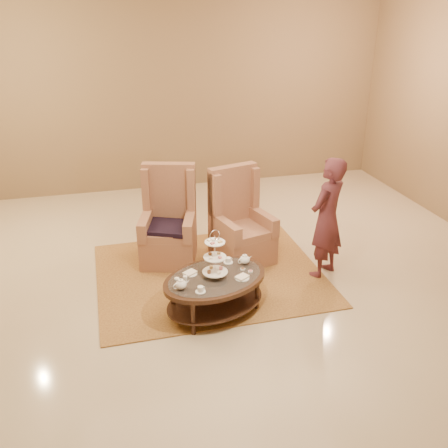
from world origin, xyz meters
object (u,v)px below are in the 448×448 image
object	(u,v)px
armchair_left	(169,229)
person	(327,218)
tea_table	(215,283)
armchair_right	(239,230)

from	to	relation	value
armchair_left	person	bearing A→B (deg)	-10.44
armchair_left	tea_table	bearing A→B (deg)	-62.22
tea_table	person	size ratio (longest dim) A/B	0.92
armchair_left	person	xyz separation A→B (m)	(1.82, -0.91, 0.34)
armchair_right	person	size ratio (longest dim) A/B	0.81
armchair_right	tea_table	bearing A→B (deg)	-132.78
tea_table	armchair_right	size ratio (longest dim) A/B	1.13
armchair_right	person	distance (m)	1.19
armchair_left	armchair_right	xyz separation A→B (m)	(0.91, -0.22, -0.01)
tea_table	person	xyz separation A→B (m)	(1.53, 0.49, 0.40)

